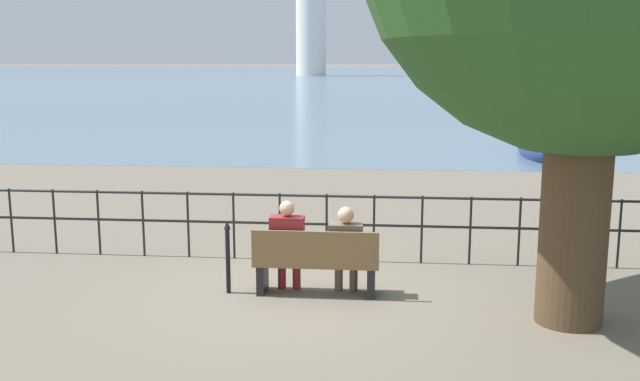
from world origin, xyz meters
The scene contains 10 objects.
ground_plane centered at (0.00, 0.00, 0.00)m, with size 1000.00×1000.00×0.00m, color #706656.
harbor_water centered at (0.00, 160.98, 0.00)m, with size 600.00×300.00×0.01m.
park_bench centered at (0.00, -0.06, 0.43)m, with size 1.65×0.45×0.90m.
seated_person_left centered at (-0.39, 0.01, 0.69)m, with size 0.45×0.35×1.26m.
seated_person_right centered at (0.39, 0.01, 0.66)m, with size 0.44×0.35×1.19m.
promenade_railing centered at (0.00, 1.58, 0.69)m, with size 16.01×0.04×1.05m.
closed_umbrella centered at (-1.17, -0.09, 0.56)m, with size 0.09×0.09×1.00m.
sailboat_1 centered at (17.42, 45.61, 0.32)m, with size 2.31×8.20×9.25m.
sailboat_2 centered at (6.36, 15.28, 0.35)m, with size 3.26×6.35×10.89m.
harbor_lighthouse centered at (-13.88, 128.80, 13.82)m, with size 5.70×5.70×29.71m.
Camera 1 is at (0.90, -9.05, 3.07)m, focal length 40.00 mm.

